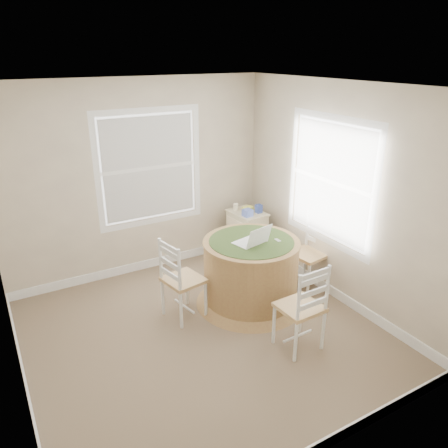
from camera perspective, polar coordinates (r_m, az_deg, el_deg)
room at (r=4.51m, az=-2.06°, el=1.06°), size 3.64×3.64×2.64m
round_table at (r=5.27m, az=3.51°, el=-5.96°), size 1.32×1.32×0.82m
chair_left at (r=5.00m, az=-5.33°, el=-7.22°), size 0.47×0.49×0.95m
chair_near at (r=4.56m, az=9.88°, el=-10.60°), size 0.43×0.41×0.95m
chair_right at (r=5.68m, az=10.91°, el=-3.85°), size 0.46×0.47×0.95m
laptop at (r=5.03m, az=3.67°, el=-2.20°), size 0.42×0.39×0.25m
mouse at (r=5.12m, az=5.33°, el=-2.07°), size 0.07×0.11×0.04m
phone at (r=5.14m, az=7.02°, el=-2.16°), size 0.05×0.09×0.02m
keys at (r=5.23m, az=5.47°, el=-1.64°), size 0.06×0.05×0.02m
corner_chest at (r=6.41m, az=2.96°, el=-1.47°), size 0.45×0.58×0.73m
tissue_box at (r=6.11m, az=3.09°, el=1.50°), size 0.13×0.13×0.10m
box_yellow at (r=6.32m, az=3.13°, el=1.99°), size 0.16×0.11×0.06m
box_blue at (r=6.24m, az=4.48°, el=2.00°), size 0.09×0.09×0.12m
cup_cream at (r=6.34m, az=1.63°, el=2.24°), size 0.07×0.07×0.09m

